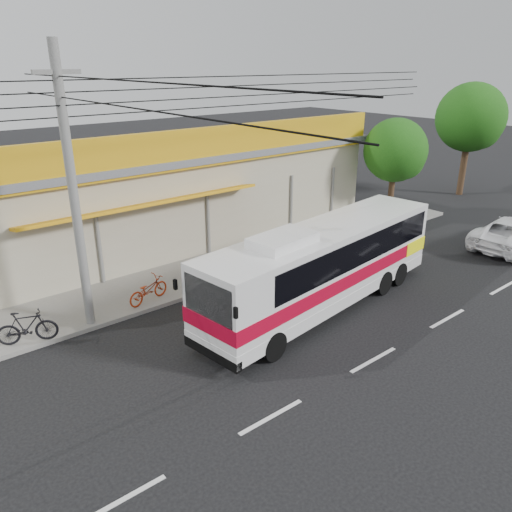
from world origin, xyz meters
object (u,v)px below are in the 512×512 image
(motorbike_red, at_px, (148,290))
(tree_far, at_px, (473,120))
(motorbike_dark, at_px, (27,327))
(coach_bus, at_px, (327,260))
(tree_near, at_px, (397,152))
(utility_pole, at_px, (60,97))

(motorbike_red, distance_m, tree_far, 24.09)
(motorbike_red, bearing_deg, motorbike_dark, 79.06)
(motorbike_red, bearing_deg, coach_bus, -143.48)
(motorbike_red, height_order, motorbike_dark, motorbike_dark)
(coach_bus, relative_size, motorbike_red, 6.32)
(coach_bus, bearing_deg, tree_far, 9.09)
(motorbike_dark, xyz_separation_m, tree_near, (19.48, 1.02, 3.05))
(motorbike_dark, bearing_deg, motorbike_red, -65.51)
(motorbike_red, height_order, tree_far, tree_far)
(utility_pole, relative_size, tree_near, 6.16)
(coach_bus, height_order, motorbike_dark, coach_bus)
(motorbike_red, relative_size, motorbike_dark, 0.97)
(coach_bus, distance_m, tree_near, 11.64)
(motorbike_dark, height_order, tree_near, tree_near)
(utility_pole, relative_size, tree_far, 4.81)
(coach_bus, bearing_deg, motorbike_red, 133.37)
(motorbike_red, xyz_separation_m, motorbike_dark, (-4.20, -0.21, 0.08))
(motorbike_dark, xyz_separation_m, utility_pole, (1.96, 0.03, 6.61))
(motorbike_red, relative_size, tree_far, 0.24)
(motorbike_dark, bearing_deg, tree_far, -65.13)
(motorbike_dark, bearing_deg, tree_near, -65.42)
(coach_bus, relative_size, tree_far, 1.53)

